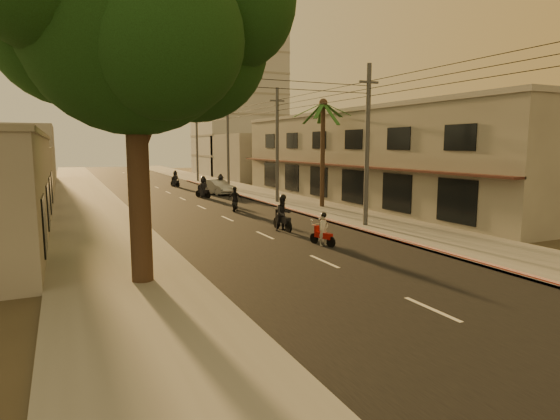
{
  "coord_description": "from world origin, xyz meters",
  "views": [
    {
      "loc": [
        -9.23,
        -13.67,
        4.61
      ],
      "look_at": [
        -0.06,
        6.04,
        1.58
      ],
      "focal_mm": 30.0,
      "sensor_mm": 36.0,
      "label": 1
    }
  ],
  "objects_px": {
    "scooter_mid_a": "(283,214)",
    "scooter_far_b": "(221,185)",
    "scooter_mid_b": "(235,200)",
    "parked_car": "(217,187)",
    "palm_tree": "(323,109)",
    "scooter_far_a": "(203,188)",
    "broadleaf_tree": "(144,22)",
    "scooter_red": "(323,231)",
    "scooter_far_c": "(175,179)"
  },
  "relations": [
    {
      "from": "palm_tree",
      "to": "scooter_mid_a",
      "type": "distance_m",
      "value": 11.55
    },
    {
      "from": "palm_tree",
      "to": "scooter_red",
      "type": "relative_size",
      "value": 5.24
    },
    {
      "from": "scooter_mid_a",
      "to": "scooter_far_b",
      "type": "distance_m",
      "value": 19.76
    },
    {
      "from": "scooter_mid_a",
      "to": "parked_car",
      "type": "xyz_separation_m",
      "value": [
        2.42,
        19.55,
        -0.2
      ]
    },
    {
      "from": "broadleaf_tree",
      "to": "palm_tree",
      "type": "distance_m",
      "value": 20.18
    },
    {
      "from": "broadleaf_tree",
      "to": "scooter_far_a",
      "type": "xyz_separation_m",
      "value": [
        8.5,
        23.99,
        -7.6
      ]
    },
    {
      "from": "scooter_far_b",
      "to": "parked_car",
      "type": "height_order",
      "value": "scooter_far_b"
    },
    {
      "from": "broadleaf_tree",
      "to": "parked_car",
      "type": "distance_m",
      "value": 29.31
    },
    {
      "from": "scooter_mid_b",
      "to": "parked_car",
      "type": "xyz_separation_m",
      "value": [
        2.25,
        11.31,
        -0.1
      ]
    },
    {
      "from": "palm_tree",
      "to": "scooter_far_a",
      "type": "relative_size",
      "value": 4.26
    },
    {
      "from": "palm_tree",
      "to": "scooter_far_c",
      "type": "bearing_deg",
      "value": 105.09
    },
    {
      "from": "scooter_red",
      "to": "scooter_mid_b",
      "type": "xyz_separation_m",
      "value": [
        0.1,
        12.44,
        0.1
      ]
    },
    {
      "from": "scooter_mid_b",
      "to": "scooter_mid_a",
      "type": "bearing_deg",
      "value": -66.51
    },
    {
      "from": "palm_tree",
      "to": "scooter_far_b",
      "type": "height_order",
      "value": "palm_tree"
    },
    {
      "from": "scooter_mid_b",
      "to": "parked_car",
      "type": "relative_size",
      "value": 0.39
    },
    {
      "from": "scooter_far_c",
      "to": "scooter_far_a",
      "type": "bearing_deg",
      "value": -107.63
    },
    {
      "from": "broadleaf_tree",
      "to": "scooter_far_c",
      "type": "distance_m",
      "value": 37.71
    },
    {
      "from": "palm_tree",
      "to": "scooter_far_a",
      "type": "xyz_separation_m",
      "value": [
        -6.11,
        10.14,
        -6.27
      ]
    },
    {
      "from": "scooter_mid_b",
      "to": "parked_car",
      "type": "height_order",
      "value": "scooter_mid_b"
    },
    {
      "from": "palm_tree",
      "to": "scooter_far_a",
      "type": "distance_m",
      "value": 13.39
    },
    {
      "from": "scooter_far_b",
      "to": "parked_car",
      "type": "relative_size",
      "value": 0.43
    },
    {
      "from": "scooter_mid_b",
      "to": "scooter_far_c",
      "type": "xyz_separation_m",
      "value": [
        0.46,
        20.96,
        0.03
      ]
    },
    {
      "from": "scooter_far_b",
      "to": "scooter_far_c",
      "type": "height_order",
      "value": "scooter_far_b"
    },
    {
      "from": "broadleaf_tree",
      "to": "scooter_far_b",
      "type": "height_order",
      "value": "broadleaf_tree"
    },
    {
      "from": "broadleaf_tree",
      "to": "scooter_far_b",
      "type": "bearing_deg",
      "value": 67.62
    },
    {
      "from": "parked_car",
      "to": "scooter_mid_a",
      "type": "bearing_deg",
      "value": -108.98
    },
    {
      "from": "broadleaf_tree",
      "to": "scooter_far_b",
      "type": "distance_m",
      "value": 29.4
    },
    {
      "from": "scooter_red",
      "to": "scooter_far_b",
      "type": "distance_m",
      "value": 23.91
    },
    {
      "from": "broadleaf_tree",
      "to": "scooter_far_a",
      "type": "height_order",
      "value": "broadleaf_tree"
    },
    {
      "from": "scooter_mid_b",
      "to": "palm_tree",
      "type": "bearing_deg",
      "value": 15.0
    },
    {
      "from": "scooter_far_c",
      "to": "scooter_far_b",
      "type": "bearing_deg",
      "value": -94.29
    },
    {
      "from": "scooter_mid_a",
      "to": "scooter_mid_b",
      "type": "bearing_deg",
      "value": 86.99
    },
    {
      "from": "scooter_red",
      "to": "scooter_mid_a",
      "type": "relative_size",
      "value": 0.78
    },
    {
      "from": "scooter_mid_a",
      "to": "scooter_far_a",
      "type": "height_order",
      "value": "scooter_mid_a"
    },
    {
      "from": "scooter_far_a",
      "to": "parked_car",
      "type": "height_order",
      "value": "scooter_far_a"
    },
    {
      "from": "scooter_mid_b",
      "to": "scooter_far_a",
      "type": "xyz_separation_m",
      "value": [
        0.3,
        9.05,
        0.08
      ]
    },
    {
      "from": "broadleaf_tree",
      "to": "parked_car",
      "type": "xyz_separation_m",
      "value": [
        10.46,
        26.25,
        -7.78
      ]
    },
    {
      "from": "parked_car",
      "to": "palm_tree",
      "type": "bearing_deg",
      "value": -83.42
    },
    {
      "from": "scooter_red",
      "to": "scooter_mid_b",
      "type": "distance_m",
      "value": 12.44
    },
    {
      "from": "scooter_mid_a",
      "to": "scooter_far_b",
      "type": "relative_size",
      "value": 1.05
    },
    {
      "from": "scooter_far_a",
      "to": "palm_tree",
      "type": "bearing_deg",
      "value": -82.66
    },
    {
      "from": "scooter_mid_a",
      "to": "scooter_far_c",
      "type": "distance_m",
      "value": 29.2
    },
    {
      "from": "parked_car",
      "to": "scooter_far_c",
      "type": "height_order",
      "value": "scooter_far_c"
    },
    {
      "from": "scooter_far_b",
      "to": "scooter_mid_a",
      "type": "bearing_deg",
      "value": -83.2
    },
    {
      "from": "broadleaf_tree",
      "to": "scooter_red",
      "type": "distance_m",
      "value": 11.51
    },
    {
      "from": "scooter_far_c",
      "to": "scooter_mid_b",
      "type": "bearing_deg",
      "value": -108.11
    },
    {
      "from": "scooter_red",
      "to": "scooter_mid_a",
      "type": "xyz_separation_m",
      "value": [
        -0.06,
        4.2,
        0.2
      ]
    },
    {
      "from": "scooter_red",
      "to": "scooter_far_b",
      "type": "xyz_separation_m",
      "value": [
        2.71,
        23.76,
        0.18
      ]
    },
    {
      "from": "scooter_far_a",
      "to": "broadleaf_tree",
      "type": "bearing_deg",
      "value": -133.24
    },
    {
      "from": "scooter_mid_b",
      "to": "scooter_far_b",
      "type": "height_order",
      "value": "scooter_far_b"
    }
  ]
}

